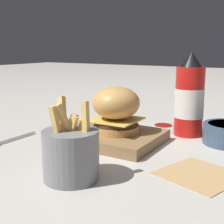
{
  "coord_description": "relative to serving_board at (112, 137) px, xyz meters",
  "views": [
    {
      "loc": [
        0.35,
        -0.65,
        0.23
      ],
      "look_at": [
        -0.04,
        -0.01,
        0.08
      ],
      "focal_mm": 50.0,
      "sensor_mm": 36.0,
      "label": 1
    }
  ],
  "objects": [
    {
      "name": "burger",
      "position": [
        0.01,
        0.0,
        0.07
      ],
      "size": [
        0.12,
        0.12,
        0.11
      ],
      "color": "tan",
      "rests_on": "serving_board"
    },
    {
      "name": "parchment_square",
      "position": [
        0.24,
        -0.09,
        -0.01
      ],
      "size": [
        0.16,
        0.16,
        0.0
      ],
      "color": "tan",
      "rests_on": "ground_plane"
    },
    {
      "name": "ground_plane",
      "position": [
        0.04,
        0.01,
        -0.01
      ],
      "size": [
        6.0,
        6.0,
        0.0
      ],
      "primitive_type": "plane",
      "color": "#B7B2A8"
    },
    {
      "name": "fries_basket",
      "position": [
        0.05,
        -0.23,
        0.03
      ],
      "size": [
        0.1,
        0.1,
        0.15
      ],
      "color": "slate",
      "rests_on": "ground_plane"
    },
    {
      "name": "spoon",
      "position": [
        -0.22,
        -0.16,
        -0.01
      ],
      "size": [
        0.03,
        0.16,
        0.01
      ],
      "rotation": [
        0.0,
        0.0,
        4.69
      ],
      "color": "silver",
      "rests_on": "ground_plane"
    },
    {
      "name": "serving_board",
      "position": [
        0.0,
        0.0,
        0.0
      ],
      "size": [
        0.23,
        0.19,
        0.03
      ],
      "color": "olive",
      "rests_on": "ground_plane"
    },
    {
      "name": "ketchup_bottle",
      "position": [
        0.14,
        0.16,
        0.09
      ],
      "size": [
        0.08,
        0.08,
        0.22
      ],
      "color": "red",
      "rests_on": "ground_plane"
    },
    {
      "name": "ketchup_puddle",
      "position": [
        0.05,
        0.22,
        -0.01
      ],
      "size": [
        0.05,
        0.05,
        0.0
      ],
      "color": "#9E140F",
      "rests_on": "ground_plane"
    }
  ]
}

